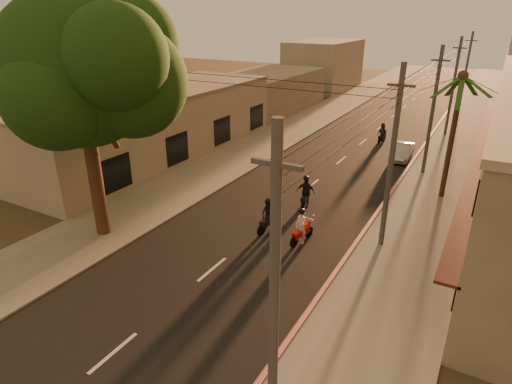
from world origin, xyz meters
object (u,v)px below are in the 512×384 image
broadleaf_tree (87,71)px  scooter_mid_b (306,192)px  scooter_mid_a (269,216)px  scooter_red (301,228)px  scooter_far_a (382,134)px  palm_tree (462,84)px  parked_car (402,151)px

broadleaf_tree → scooter_mid_b: broadleaf_tree is taller
broadleaf_tree → scooter_mid_a: broadleaf_tree is taller
scooter_mid_b → scooter_mid_a: bearing=-106.5°
scooter_red → scooter_far_a: (-1.06, 20.46, -0.05)m
palm_tree → parked_car: size_ratio=2.10×
scooter_mid_a → scooter_far_a: bearing=98.2°
broadleaf_tree → parked_car: 24.46m
scooter_far_a → parked_car: (2.63, -4.08, -0.17)m
scooter_red → broadleaf_tree: bearing=-144.7°
parked_car → palm_tree: bearing=-61.8°
scooter_red → parked_car: (1.56, 16.37, -0.22)m
palm_tree → scooter_mid_a: (-7.49, -9.39, -6.26)m
scooter_red → parked_car: 16.45m
broadleaf_tree → scooter_red: size_ratio=6.22×
broadleaf_tree → scooter_mid_a: (7.12, 4.46, -7.59)m
scooter_mid_a → parked_car: (3.59, 16.08, -0.25)m
broadleaf_tree → scooter_mid_b: (7.55, 8.41, -7.58)m
scooter_mid_a → scooter_far_a: scooter_mid_a is taller
parked_car → broadleaf_tree: bearing=-119.6°
scooter_red → scooter_mid_a: (-2.03, 0.29, 0.03)m
broadleaf_tree → scooter_mid_a: 11.32m
scooter_mid_a → parked_car: scooter_mid_a is taller
palm_tree → scooter_far_a: size_ratio=4.50×
parked_car → scooter_mid_b: bearing=-106.7°
scooter_far_a → scooter_red: bearing=-80.7°
broadleaf_tree → palm_tree: broadleaf_tree is taller
scooter_red → palm_tree: bearing=71.3°
broadleaf_tree → parked_car: bearing=62.5°
scooter_mid_b → broadleaf_tree: bearing=-142.2°
broadleaf_tree → scooter_red: broadleaf_tree is taller
parked_car → scooter_far_a: bearing=120.7°
scooter_red → parked_car: bearing=95.3°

